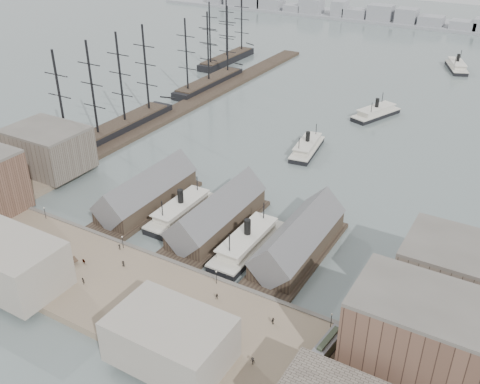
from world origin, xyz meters
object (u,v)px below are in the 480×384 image
Objects in this scene: tram at (328,346)px; horse_cart_left at (28,241)px; ferry_docked_west at (181,210)px; horse_cart_center at (80,261)px; horse_cart_right at (156,309)px.

tram is 86.13m from horse_cart_left.
tram is 2.16× the size of horse_cart_left.
horse_cart_left is at bearing -170.87° from tram.
ferry_docked_west is at bearing -27.50° from horse_cart_left.
horse_cart_center is 1.01× the size of horse_cart_right.
horse_cart_left is 47.51m from horse_cart_right.
horse_cart_right is at bearing -61.38° from ferry_docked_west.
horse_cart_center is (18.58, 0.71, -0.08)m from horse_cart_left.
horse_cart_center is 29.13m from horse_cart_right.
horse_cart_center is (-67.45, -3.43, -1.09)m from tram.
horse_cart_left is at bearing 64.20° from horse_cart_right.
horse_cart_center is at bearing -101.69° from ferry_docked_west.
horse_cart_right is at bearing -161.86° from tram.
horse_cart_left is 18.59m from horse_cart_center.
ferry_docked_west is 5.68× the size of horse_cart_center.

